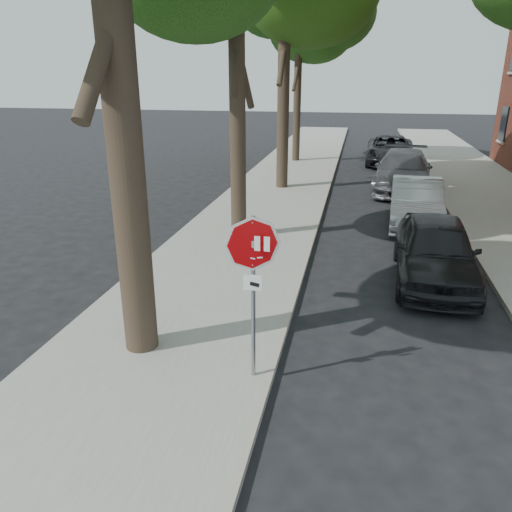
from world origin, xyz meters
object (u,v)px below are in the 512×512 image
(car_b, at_px, (416,203))
(stop_sign, at_px, (253,268))
(car_a, at_px, (435,250))
(car_d, at_px, (390,150))
(car_c, at_px, (403,171))
(tree_far, at_px, (299,19))

(car_b, bearing_deg, stop_sign, -105.58)
(car_a, bearing_deg, car_d, 92.97)
(car_d, bearing_deg, car_b, -86.96)
(car_a, bearing_deg, car_c, 92.39)
(tree_far, distance_m, car_d, 8.23)
(car_a, xyz_separation_m, car_b, (0.00, 4.72, -0.02))
(tree_far, bearing_deg, stop_sign, -84.54)
(tree_far, xyz_separation_m, car_c, (5.28, -6.21, -6.41))
(car_a, height_order, car_d, car_a)
(stop_sign, bearing_deg, car_a, 56.16)
(tree_far, distance_m, car_c, 10.37)
(tree_far, bearing_deg, car_b, -65.15)
(stop_sign, bearing_deg, tree_far, 95.46)
(car_c, bearing_deg, car_d, 97.08)
(stop_sign, distance_m, tree_far, 21.88)
(tree_far, xyz_separation_m, car_b, (5.32, -11.49, -6.48))
(stop_sign, distance_m, car_c, 15.32)
(car_a, height_order, car_c, car_c)
(car_b, distance_m, car_d, 11.82)
(stop_sign, xyz_separation_m, car_d, (3.07, 21.47, -1.20))
(stop_sign, distance_m, car_b, 10.27)
(car_b, height_order, car_d, car_d)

